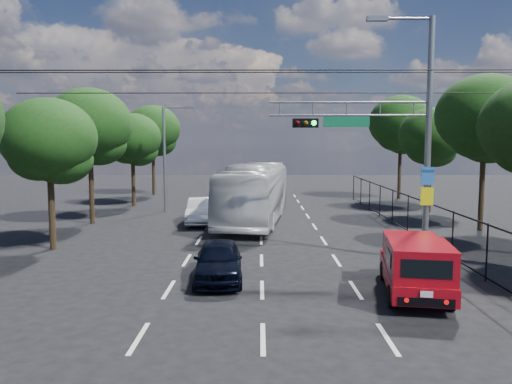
{
  "coord_description": "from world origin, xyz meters",
  "views": [
    {
      "loc": [
        -0.08,
        -11.59,
        4.72
      ],
      "look_at": [
        -0.22,
        7.51,
        2.8
      ],
      "focal_mm": 35.0,
      "sensor_mm": 36.0,
      "label": 1
    }
  ],
  "objects_px": {
    "signal_mast": "(397,128)",
    "white_van": "(202,211)",
    "white_bus": "(255,193)",
    "navy_hatchback": "(218,260)",
    "red_pickup": "(415,264)"
  },
  "relations": [
    {
      "from": "white_bus",
      "to": "white_van",
      "type": "relative_size",
      "value": 2.77
    },
    {
      "from": "white_bus",
      "to": "white_van",
      "type": "bearing_deg",
      "value": -160.67
    },
    {
      "from": "signal_mast",
      "to": "navy_hatchback",
      "type": "height_order",
      "value": "signal_mast"
    },
    {
      "from": "red_pickup",
      "to": "white_bus",
      "type": "distance_m",
      "value": 15.15
    },
    {
      "from": "white_bus",
      "to": "red_pickup",
      "type": "bearing_deg",
      "value": -63.39
    },
    {
      "from": "white_van",
      "to": "navy_hatchback",
      "type": "bearing_deg",
      "value": -83.19
    },
    {
      "from": "red_pickup",
      "to": "white_bus",
      "type": "bearing_deg",
      "value": 109.62
    },
    {
      "from": "red_pickup",
      "to": "white_van",
      "type": "distance_m",
      "value": 15.85
    },
    {
      "from": "navy_hatchback",
      "to": "white_van",
      "type": "distance_m",
      "value": 12.11
    },
    {
      "from": "signal_mast",
      "to": "white_bus",
      "type": "bearing_deg",
      "value": 119.95
    },
    {
      "from": "signal_mast",
      "to": "white_van",
      "type": "height_order",
      "value": "signal_mast"
    },
    {
      "from": "white_bus",
      "to": "navy_hatchback",
      "type": "bearing_deg",
      "value": -88.16
    },
    {
      "from": "white_bus",
      "to": "white_van",
      "type": "xyz_separation_m",
      "value": [
        -3.08,
        -0.67,
        -0.98
      ]
    },
    {
      "from": "signal_mast",
      "to": "navy_hatchback",
      "type": "relative_size",
      "value": 2.37
    },
    {
      "from": "navy_hatchback",
      "to": "white_bus",
      "type": "relative_size",
      "value": 0.32
    }
  ]
}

